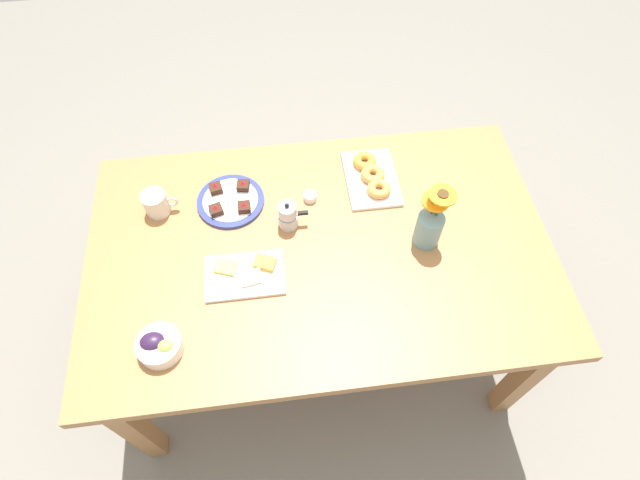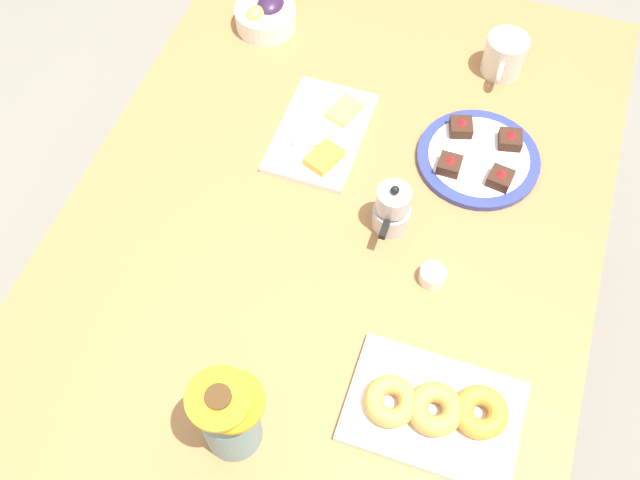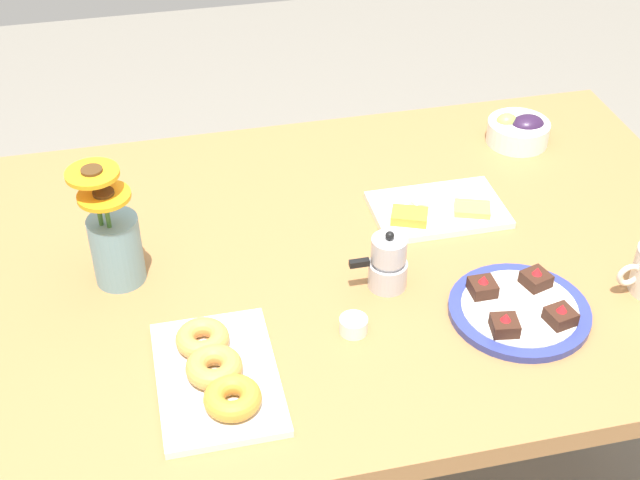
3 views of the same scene
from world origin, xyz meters
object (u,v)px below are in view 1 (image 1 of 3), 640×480
coffee_mug (156,203)px  grape_bowl (159,345)px  croissant_platter (372,176)px  cheese_platter (246,274)px  dining_table (320,259)px  flower_vase (430,226)px  dessert_plate (231,201)px  jam_cup_honey (310,197)px  moka_pot (288,216)px

coffee_mug → grape_bowl: 0.53m
coffee_mug → croissant_platter: bearing=3.5°
croissant_platter → cheese_platter: bearing=-143.8°
dining_table → cheese_platter: (-0.26, -0.08, 0.10)m
coffee_mug → flower_vase: bearing=-14.8°
cheese_platter → dessert_plate: 0.32m
dining_table → croissant_platter: size_ratio=5.71×
dining_table → croissant_platter: 0.37m
jam_cup_honey → dessert_plate: (-0.29, 0.02, -0.00)m
cheese_platter → jam_cup_honey: bearing=49.9°
dessert_plate → moka_pot: size_ratio=2.05×
dessert_plate → flower_vase: 0.72m
dessert_plate → coffee_mug: bearing=-178.6°
grape_bowl → jam_cup_honey: size_ratio=2.85×
dining_table → cheese_platter: size_ratio=6.15×
dining_table → flower_vase: 0.40m
dessert_plate → moka_pot: moka_pot is taller
dining_table → flower_vase: flower_vase is taller
dining_table → flower_vase: (0.37, -0.02, 0.17)m
croissant_platter → moka_pot: moka_pot is taller
dining_table → coffee_mug: coffee_mug is taller
coffee_mug → moka_pot: moka_pot is taller
flower_vase → jam_cup_honey: bearing=148.7°
croissant_platter → flower_vase: bearing=-64.8°
dining_table → dessert_plate: 0.39m
jam_cup_honey → moka_pot: (-0.09, -0.10, 0.03)m
grape_bowl → flower_vase: 0.94m
dining_table → flower_vase: bearing=-2.9°
coffee_mug → cheese_platter: bearing=-45.9°
croissant_platter → grape_bowl: bearing=-142.4°
croissant_platter → jam_cup_honey: (-0.24, -0.06, -0.00)m
dining_table → grape_bowl: 0.62m
grape_bowl → dessert_plate: size_ratio=0.56×
coffee_mug → flower_vase: size_ratio=0.50×
dining_table → cheese_platter: bearing=-161.9°
coffee_mug → jam_cup_honey: size_ratio=2.56×
dining_table → moka_pot: bearing=133.0°
cheese_platter → dining_table: bearing=18.1°
coffee_mug → flower_vase: (0.92, -0.24, 0.04)m
croissant_platter → jam_cup_honey: size_ratio=5.83×
coffee_mug → flower_vase: 0.96m
dessert_plate → flower_vase: (0.67, -0.25, 0.07)m
coffee_mug → flower_vase: flower_vase is taller
dining_table → jam_cup_honey: jam_cup_honey is taller
cheese_platter → dessert_plate: size_ratio=1.06×
flower_vase → moka_pot: flower_vase is taller
grape_bowl → cheese_platter: size_ratio=0.53×
coffee_mug → croissant_platter: 0.79m
flower_vase → coffee_mug: bearing=165.2°
coffee_mug → grape_bowl: bearing=-86.5°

